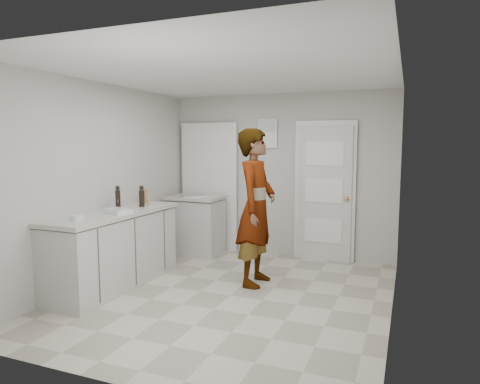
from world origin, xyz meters
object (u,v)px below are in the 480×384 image
at_px(person, 256,207).
at_px(spice_jar, 149,202).
at_px(oil_cruet_b, 118,197).
at_px(oil_cruet_a, 142,197).
at_px(egg_bowl, 77,218).
at_px(baking_dish, 117,211).
at_px(cake_mix_box, 145,196).

relative_size(person, spice_jar, 22.92).
bearing_deg(spice_jar, oil_cruet_b, -119.40).
bearing_deg(oil_cruet_b, oil_cruet_a, 49.02).
relative_size(person, oil_cruet_b, 6.65).
distance_m(spice_jar, oil_cruet_b, 0.44).
bearing_deg(oil_cruet_a, spice_jar, 86.07).
relative_size(oil_cruet_a, egg_bowl, 2.03).
relative_size(baking_dish, egg_bowl, 2.56).
bearing_deg(oil_cruet_b, cake_mix_box, 89.18).
height_order(spice_jar, baking_dish, spice_jar).
distance_m(oil_cruet_a, baking_dish, 0.57).
relative_size(person, cake_mix_box, 10.28).
bearing_deg(person, oil_cruet_a, 99.42).
bearing_deg(oil_cruet_b, person, 16.20).
xyz_separation_m(cake_mix_box, baking_dish, (0.24, -0.92, -0.07)).
bearing_deg(oil_cruet_a, baking_dish, -85.38).
bearing_deg(cake_mix_box, oil_cruet_b, -79.62).
bearing_deg(cake_mix_box, spice_jar, -35.97).
bearing_deg(oil_cruet_b, spice_jar, 60.60).
height_order(person, cake_mix_box, person).
bearing_deg(egg_bowl, oil_cruet_a, 86.56).
distance_m(cake_mix_box, spice_jar, 0.30).
bearing_deg(oil_cruet_b, baking_dish, -53.61).
bearing_deg(spice_jar, oil_cruet_a, -93.93).
bearing_deg(person, egg_bowl, 130.63).
distance_m(oil_cruet_b, baking_dish, 0.43).
height_order(person, baking_dish, person).
distance_m(cake_mix_box, egg_bowl, 1.46).
bearing_deg(baking_dish, spice_jar, 92.90).
xyz_separation_m(person, spice_jar, (-1.48, -0.12, 0.00)).
relative_size(oil_cruet_a, baking_dish, 0.79).
relative_size(oil_cruet_b, baking_dish, 0.82).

